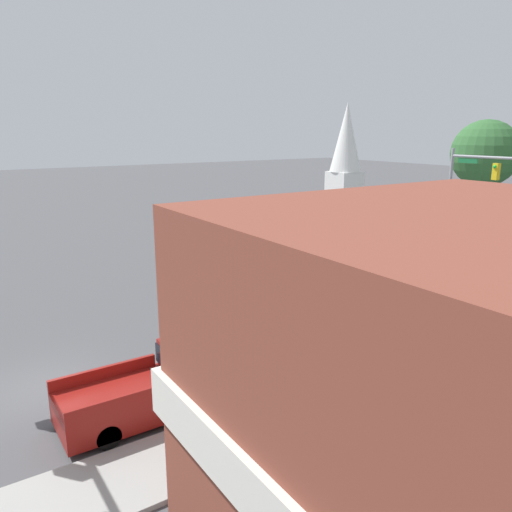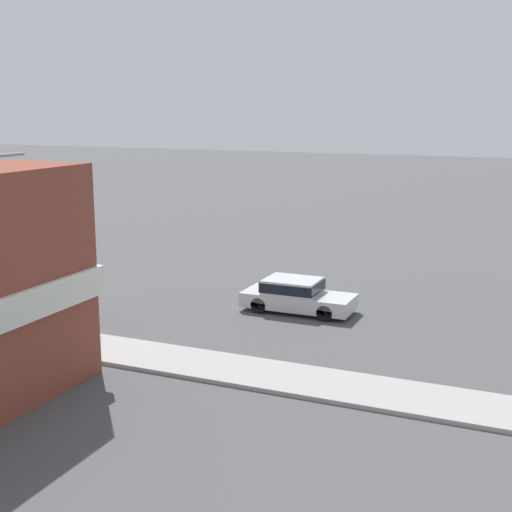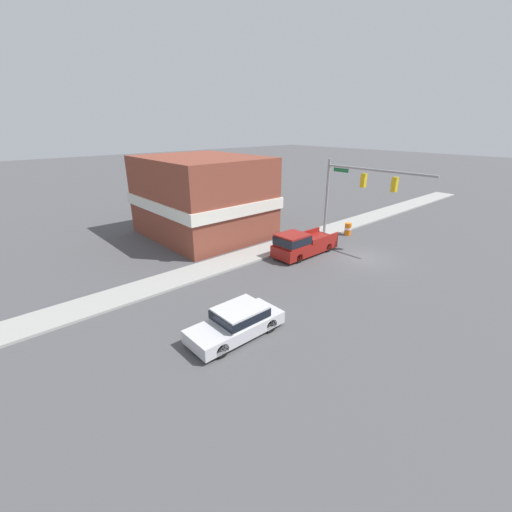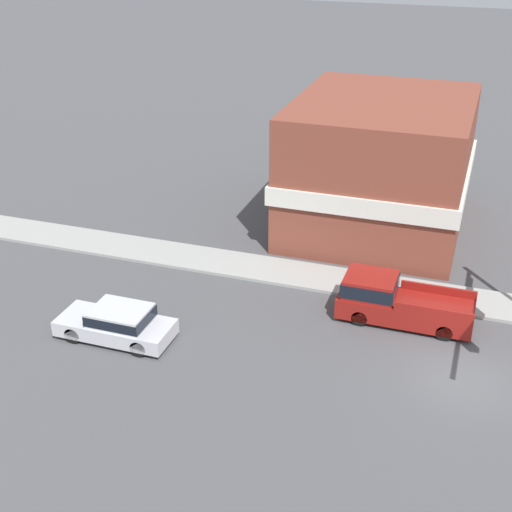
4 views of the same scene
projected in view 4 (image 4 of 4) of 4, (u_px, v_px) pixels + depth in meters
ground_plane at (459, 379)px, 25.75m from camera, size 200.00×200.00×0.00m
sidewalk_curb at (470, 302)px, 30.53m from camera, size 2.40×60.00×0.14m
car_lead at (118, 323)px, 27.83m from camera, size 1.90×4.60×1.37m
pickup_truck_parked at (393, 300)px, 29.01m from camera, size 1.96×5.43×1.86m
corner_brick_building at (380, 165)px, 36.45m from camera, size 10.73×8.92×6.69m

